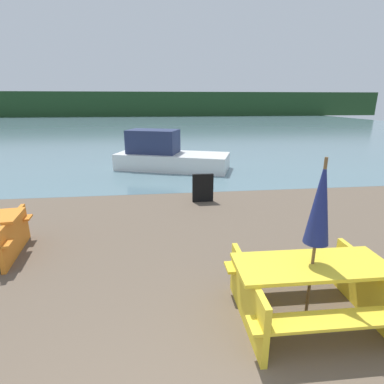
{
  "coord_description": "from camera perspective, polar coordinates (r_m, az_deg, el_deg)",
  "views": [
    {
      "loc": [
        -0.2,
        -0.99,
        2.58
      ],
      "look_at": [
        0.47,
        4.61,
        0.85
      ],
      "focal_mm": 28.0,
      "sensor_mm": 36.0,
      "label": 1
    }
  ],
  "objects": [
    {
      "name": "water",
      "position": [
        33.38,
        -6.62,
        12.48
      ],
      "size": [
        60.0,
        50.0,
        0.0
      ],
      "color": "slate",
      "rests_on": "ground_plane"
    },
    {
      "name": "far_treeline",
      "position": [
        53.29,
        -6.88,
        16.28
      ],
      "size": [
        80.0,
        1.6,
        4.0
      ],
      "color": "#1E3D1E",
      "rests_on": "water"
    },
    {
      "name": "picnic_table_yellow",
      "position": [
        4.01,
        21.48,
        -16.2
      ],
      "size": [
        1.83,
        1.41,
        0.75
      ],
      "rotation": [
        0.0,
        0.0,
        -0.02
      ],
      "color": "yellow",
      "rests_on": "ground_plane"
    },
    {
      "name": "umbrella_navy",
      "position": [
        3.57,
        23.27,
        -1.96
      ],
      "size": [
        0.28,
        0.28,
        2.01
      ],
      "color": "brown",
      "rests_on": "ground_plane"
    },
    {
      "name": "boat",
      "position": [
        11.79,
        -4.83,
        7.01
      ],
      "size": [
        4.58,
        2.97,
        1.5
      ],
      "rotation": [
        0.0,
        0.0,
        -0.34
      ],
      "color": "silver",
      "rests_on": "water"
    },
    {
      "name": "signboard",
      "position": [
        7.87,
        2.08,
        0.78
      ],
      "size": [
        0.55,
        0.08,
        0.75
      ],
      "color": "black",
      "rests_on": "ground_plane"
    }
  ]
}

